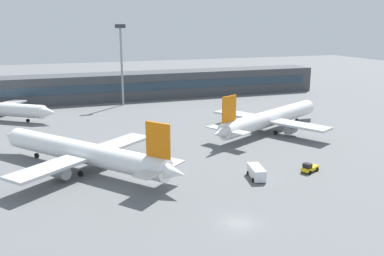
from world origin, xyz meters
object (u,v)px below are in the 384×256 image
(airplane_near, at_px, (81,152))
(floodlight_tower_west, at_px, (121,59))
(baggage_tug_yellow, at_px, (309,168))
(service_van_white, at_px, (256,172))
(airplane_mid, at_px, (272,118))

(airplane_near, distance_m, floodlight_tower_west, 62.99)
(baggage_tug_yellow, distance_m, service_van_white, 10.44)
(baggage_tug_yellow, relative_size, floodlight_tower_west, 0.15)
(service_van_white, bearing_deg, airplane_near, 152.65)
(service_van_white, height_order, floodlight_tower_west, floodlight_tower_west)
(airplane_near, height_order, airplane_mid, airplane_near)
(airplane_near, relative_size, floodlight_tower_west, 1.45)
(baggage_tug_yellow, bearing_deg, service_van_white, 178.22)
(service_van_white, relative_size, floodlight_tower_west, 0.22)
(service_van_white, bearing_deg, airplane_mid, 56.07)
(airplane_mid, xyz_separation_m, service_van_white, (-18.76, -27.89, -2.22))
(airplane_mid, relative_size, baggage_tug_yellow, 10.38)
(airplane_mid, relative_size, service_van_white, 7.36)
(floodlight_tower_west, bearing_deg, service_van_white, -82.62)
(airplane_near, bearing_deg, airplane_mid, 16.15)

